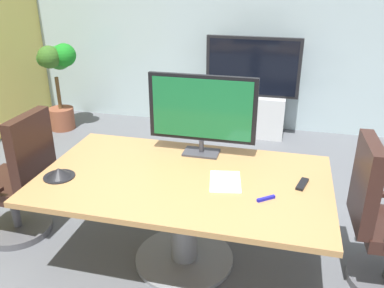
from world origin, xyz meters
name	(u,v)px	position (x,y,z in m)	size (l,w,h in m)	color
ground_plane	(182,273)	(0.00, 0.00, 0.00)	(7.43, 7.43, 0.00)	#515459
wall_back_glass_partition	(245,17)	(0.00, 3.22, 1.49)	(6.14, 0.10, 2.98)	#9EB2B7
conference_table	(184,198)	(-0.03, 0.15, 0.55)	(2.05, 1.19, 0.73)	olive
office_chair_left	(20,187)	(-1.41, 0.16, 0.46)	(0.60, 0.58, 1.09)	#4C4C51
office_chair_right	(384,229)	(1.36, 0.25, 0.46)	(0.60, 0.58, 1.09)	#4C4C51
tv_monitor	(202,111)	(0.01, 0.58, 1.09)	(0.84, 0.18, 0.64)	#333338
wall_display_unit	(251,103)	(0.17, 2.86, 0.44)	(1.20, 0.36, 1.31)	#B7BABC
potted_plant	(58,74)	(-2.38, 2.46, 0.78)	(0.57, 0.61, 1.20)	brown
conference_phone	(59,173)	(-0.88, -0.06, 0.76)	(0.22, 0.22, 0.07)	black
remote_control	(302,184)	(0.79, 0.23, 0.74)	(0.05, 0.17, 0.02)	black
whiteboard_marker	(266,199)	(0.57, -0.02, 0.74)	(0.13, 0.02, 0.02)	#1919A5
paper_notepad	(225,181)	(0.27, 0.15, 0.73)	(0.21, 0.30, 0.01)	white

